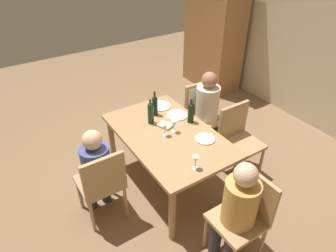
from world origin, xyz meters
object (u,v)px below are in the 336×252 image
chair_near (102,182)px  wine_glass_centre (165,128)px  wine_bottle_tall_green (151,112)px  wine_bottle_dark_red (191,112)px  wine_bottle_short_olive (155,105)px  dinner_plate_host (205,139)px  armoire_cabinet (214,29)px  wine_glass_near_right (195,160)px  dinner_plate_guest_left (177,115)px  wine_glass_near_left (174,124)px  person_man_bearded (96,167)px  dinner_plate_guest_right (160,106)px  chair_right_end (245,211)px  dining_table (168,140)px  chair_far_right (238,136)px  chair_far_left (201,106)px  person_man_guest (208,107)px  person_woman_host (237,208)px

chair_near → wine_glass_centre: (-0.07, 0.81, 0.32)m
wine_bottle_tall_green → wine_bottle_dark_red: (0.23, 0.41, -0.01)m
wine_bottle_short_olive → dinner_plate_host: size_ratio=1.44×
armoire_cabinet → wine_glass_near_right: bearing=-42.9°
wine_glass_near_right → dinner_plate_guest_left: size_ratio=0.58×
chair_near → wine_glass_near_right: 0.99m
wine_glass_near_left → dinner_plate_host: size_ratio=0.68×
wine_bottle_dark_red → dinner_plate_guest_left: bearing=-163.4°
person_man_bearded → wine_bottle_short_olive: size_ratio=3.50×
wine_bottle_tall_green → dinner_plate_guest_right: bearing=132.7°
chair_right_end → person_man_bearded: (-1.18, -0.95, 0.11)m
wine_bottle_dark_red → dinner_plate_host: bearing=-11.4°
chair_right_end → wine_glass_near_left: chair_right_end is taller
dinner_plate_host → chair_near: bearing=-101.4°
dining_table → wine_glass_centre: bearing=-72.6°
wine_glass_near_right → dining_table: bearing=171.3°
chair_far_right → wine_glass_near_left: chair_far_right is taller
chair_far_left → person_man_guest: size_ratio=0.80×
wine_bottle_tall_green → chair_right_end: bearing=5.5°
chair_right_end → dinner_plate_guest_left: bearing=-8.4°
person_man_bearded → person_man_guest: size_ratio=0.96×
chair_near → wine_glass_near_right: (0.54, 0.77, 0.32)m
dining_table → wine_bottle_dark_red: 0.42m
armoire_cabinet → wine_bottle_dark_red: 2.63m
person_man_bearded → armoire_cabinet: bearing=30.9°
dining_table → person_man_bearded: size_ratio=1.40×
chair_right_end → person_man_guest: size_ratio=0.80×
chair_near → person_man_guest: person_man_guest is taller
chair_near → person_man_bearded: 0.16m
chair_far_right → dining_table: bearing=-16.9°
person_man_bearded → person_man_guest: (-0.30, 1.72, 0.02)m
chair_near → wine_bottle_tall_green: (-0.37, 0.81, 0.36)m
chair_far_left → dinner_plate_guest_left: 0.63m
dining_table → dinner_plate_host: 0.43m
dining_table → person_woman_host: size_ratio=1.36×
dining_table → wine_glass_centre: 0.20m
armoire_cabinet → wine_bottle_dark_red: armoire_cabinet is taller
dining_table → wine_bottle_dark_red: wine_bottle_dark_red is taller
person_man_bearded → person_man_guest: 1.75m
person_woman_host → chair_far_left: bearing=-28.6°
wine_bottle_dark_red → wine_glass_near_right: 0.81m
chair_near → person_woman_host: size_ratio=0.81×
armoire_cabinet → wine_glass_near_left: (1.89, -2.16, -0.24)m
person_man_guest → wine_bottle_tall_green: person_man_guest is taller
person_woman_host → wine_bottle_short_olive: size_ratio=3.60×
chair_far_right → dinner_plate_guest_right: chair_far_right is taller
dining_table → wine_bottle_short_olive: 0.49m
wine_glass_centre → chair_right_end: bearing=6.8°
wine_bottle_dark_red → wine_glass_near_right: (0.68, -0.45, -0.03)m
chair_far_right → wine_bottle_dark_red: bearing=-31.8°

